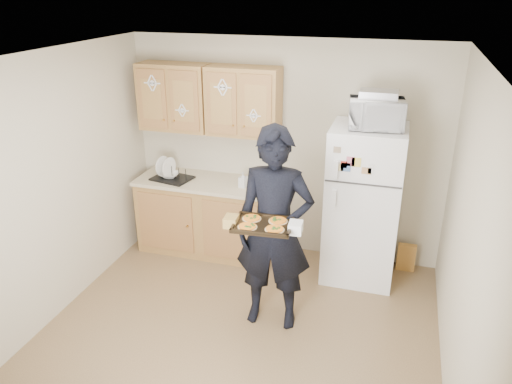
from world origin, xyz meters
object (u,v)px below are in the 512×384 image
microwave (376,114)px  dish_rack (172,172)px  person (274,231)px  baking_tray (263,225)px  refrigerator (363,205)px

microwave → dish_rack: 2.41m
microwave → person: bearing=-133.7°
baking_tray → microwave: 1.67m
person → baking_tray: person is taller
person → baking_tray: size_ratio=3.96×
baking_tray → dish_rack: bearing=133.4°
baking_tray → microwave: bearing=55.1°
baking_tray → dish_rack: size_ratio=1.11×
microwave → dish_rack: bearing=171.9°
person → microwave: bearing=49.1°
microwave → dish_rack: (-2.25, 0.03, -0.86)m
dish_rack → microwave: bearing=-0.8°
dish_rack → refrigerator: bearing=0.4°
person → microwave: 1.53m
refrigerator → microwave: 1.00m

